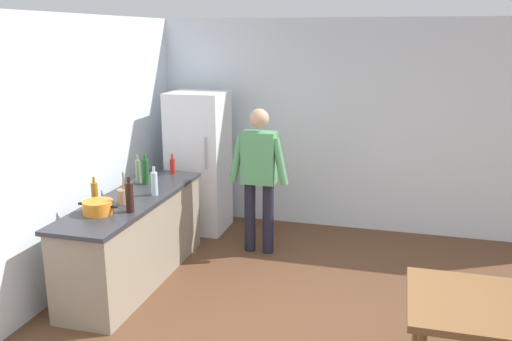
% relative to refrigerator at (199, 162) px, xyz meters
% --- Properties ---
extents(wall_back, '(6.40, 0.12, 2.70)m').
position_rel_refrigerator_xyz_m(wall_back, '(1.90, 0.60, 0.45)').
color(wall_back, silver).
rests_on(wall_back, ground_plane).
extents(wall_left, '(0.12, 5.60, 2.70)m').
position_rel_refrigerator_xyz_m(wall_left, '(-0.70, -2.20, 0.45)').
color(wall_left, silver).
rests_on(wall_left, ground_plane).
extents(kitchen_counter, '(0.64, 2.20, 0.90)m').
position_rel_refrigerator_xyz_m(kitchen_counter, '(-0.10, -1.60, -0.45)').
color(kitchen_counter, gray).
rests_on(kitchen_counter, ground_plane).
extents(refrigerator, '(0.70, 0.67, 1.80)m').
position_rel_refrigerator_xyz_m(refrigerator, '(0.00, 0.00, 0.00)').
color(refrigerator, white).
rests_on(refrigerator, ground_plane).
extents(person, '(0.70, 0.22, 1.70)m').
position_rel_refrigerator_xyz_m(person, '(0.95, -0.55, 0.08)').
color(person, '#1E1E2D').
rests_on(person, ground_plane).
extents(cooking_pot, '(0.40, 0.28, 0.12)m').
position_rel_refrigerator_xyz_m(cooking_pot, '(-0.16, -2.14, 0.06)').
color(cooking_pot, orange).
rests_on(cooking_pot, kitchen_counter).
extents(utensil_jar, '(0.11, 0.11, 0.32)m').
position_rel_refrigerator_xyz_m(utensil_jar, '(-0.08, -1.82, 0.08)').
color(utensil_jar, tan).
rests_on(utensil_jar, kitchen_counter).
extents(bottle_sauce_red, '(0.06, 0.06, 0.24)m').
position_rel_refrigerator_xyz_m(bottle_sauce_red, '(-0.08, -0.64, 0.10)').
color(bottle_sauce_red, '#B22319').
rests_on(bottle_sauce_red, kitchen_counter).
extents(bottle_water_clear, '(0.07, 0.07, 0.30)m').
position_rel_refrigerator_xyz_m(bottle_water_clear, '(0.09, -1.47, 0.13)').
color(bottle_water_clear, silver).
rests_on(bottle_water_clear, kitchen_counter).
extents(bottle_vinegar_tall, '(0.06, 0.06, 0.32)m').
position_rel_refrigerator_xyz_m(bottle_vinegar_tall, '(-0.28, -1.11, 0.14)').
color(bottle_vinegar_tall, gray).
rests_on(bottle_vinegar_tall, kitchen_counter).
extents(bottle_wine_dark, '(0.08, 0.08, 0.34)m').
position_rel_refrigerator_xyz_m(bottle_wine_dark, '(0.10, -2.02, 0.15)').
color(bottle_wine_dark, black).
rests_on(bottle_wine_dark, kitchen_counter).
extents(bottle_wine_green, '(0.08, 0.08, 0.34)m').
position_rel_refrigerator_xyz_m(bottle_wine_green, '(-0.19, -1.13, 0.15)').
color(bottle_wine_green, '#1E5123').
rests_on(bottle_wine_green, kitchen_counter).
extents(bottle_oil_amber, '(0.06, 0.06, 0.28)m').
position_rel_refrigerator_xyz_m(bottle_oil_amber, '(-0.32, -1.93, 0.12)').
color(bottle_oil_amber, '#996619').
rests_on(bottle_oil_amber, kitchen_counter).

